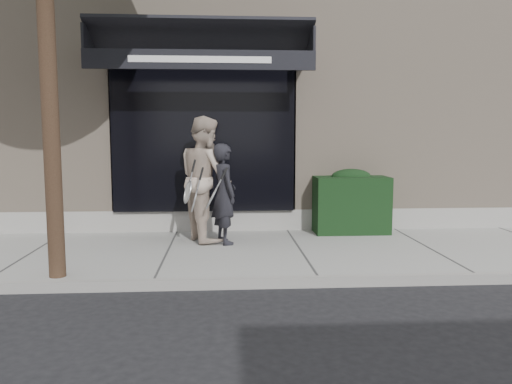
{
  "coord_description": "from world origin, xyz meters",
  "views": [
    {
      "loc": [
        -1.15,
        -7.42,
        1.85
      ],
      "look_at": [
        -0.63,
        0.6,
        0.93
      ],
      "focal_mm": 35.0,
      "sensor_mm": 36.0,
      "label": 1
    }
  ],
  "objects": [
    {
      "name": "pedestrian_front",
      "position": [
        -1.15,
        0.47,
        0.92
      ],
      "size": [
        0.84,
        0.83,
        1.6
      ],
      "color": "black",
      "rests_on": "sidewalk"
    },
    {
      "name": "sidewalk",
      "position": [
        0.0,
        0.0,
        0.06
      ],
      "size": [
        20.0,
        3.0,
        0.12
      ],
      "primitive_type": "cube",
      "color": "gray",
      "rests_on": "ground"
    },
    {
      "name": "pedestrian_back",
      "position": [
        -1.45,
        0.74,
        1.14
      ],
      "size": [
        1.1,
        1.21,
        2.04
      ],
      "color": "#C0AC9A",
      "rests_on": "sidewalk"
    },
    {
      "name": "curb",
      "position": [
        0.0,
        -1.55,
        0.07
      ],
      "size": [
        20.0,
        0.1,
        0.14
      ],
      "primitive_type": "cube",
      "color": "gray",
      "rests_on": "ground"
    },
    {
      "name": "ground",
      "position": [
        0.0,
        0.0,
        0.0
      ],
      "size": [
        80.0,
        80.0,
        0.0
      ],
      "primitive_type": "plane",
      "color": "black",
      "rests_on": "ground"
    },
    {
      "name": "hedge",
      "position": [
        1.1,
        1.25,
        0.66
      ],
      "size": [
        1.3,
        0.7,
        1.14
      ],
      "color": "black",
      "rests_on": "sidewalk"
    },
    {
      "name": "building_facade",
      "position": [
        -0.01,
        4.96,
        2.74
      ],
      "size": [
        14.3,
        8.04,
        5.64
      ],
      "color": "tan",
      "rests_on": "ground"
    }
  ]
}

